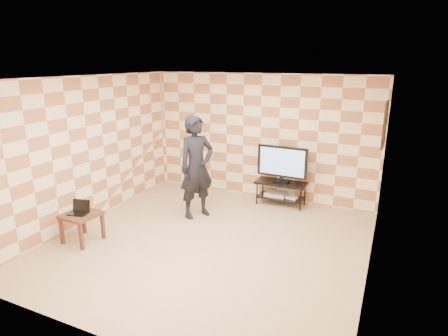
{
  "coord_description": "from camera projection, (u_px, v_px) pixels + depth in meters",
  "views": [
    {
      "loc": [
        2.61,
        -5.08,
        2.96
      ],
      "look_at": [
        0.0,
        0.6,
        1.15
      ],
      "focal_mm": 30.0,
      "sensor_mm": 36.0,
      "label": 1
    }
  ],
  "objects": [
    {
      "name": "wall_art",
      "position": [
        385.0,
        124.0,
        6.12
      ],
      "size": [
        0.04,
        0.72,
        0.72
      ],
      "color": "black",
      "rests_on": "wall_right"
    },
    {
      "name": "tv_stand",
      "position": [
        281.0,
        188.0,
        7.86
      ],
      "size": [
        1.06,
        0.48,
        0.5
      ],
      "color": "black",
      "rests_on": "floor"
    },
    {
      "name": "tv",
      "position": [
        282.0,
        163.0,
        7.71
      ],
      "size": [
        1.06,
        0.21,
        0.77
      ],
      "color": "black",
      "rests_on": "tv_stand"
    },
    {
      "name": "person",
      "position": [
        197.0,
        167.0,
        7.13
      ],
      "size": [
        0.77,
        0.86,
        1.98
      ],
      "primitive_type": "imported",
      "rotation": [
        0.0,
        0.0,
        1.04
      ],
      "color": "black",
      "rests_on": "floor"
    },
    {
      "name": "game_console",
      "position": [
        292.0,
        197.0,
        7.81
      ],
      "size": [
        0.25,
        0.2,
        0.05
      ],
      "primitive_type": "cube",
      "rotation": [
        0.0,
        0.0,
        -0.18
      ],
      "color": "silver",
      "rests_on": "tv_stand"
    },
    {
      "name": "floor",
      "position": [
        209.0,
        242.0,
        6.3
      ],
      "size": [
        5.0,
        5.0,
        0.0
      ],
      "primitive_type": "plane",
      "color": "tan",
      "rests_on": "ground"
    },
    {
      "name": "wall_right",
      "position": [
        377.0,
        187.0,
        4.92
      ],
      "size": [
        0.02,
        5.0,
        2.7
      ],
      "primitive_type": "cube",
      "color": "beige",
      "rests_on": "ground"
    },
    {
      "name": "dvd_player",
      "position": [
        276.0,
        194.0,
        7.98
      ],
      "size": [
        0.44,
        0.31,
        0.07
      ],
      "primitive_type": "cube",
      "rotation": [
        0.0,
        0.0,
        -0.0
      ],
      "color": "#B7B7B9",
      "rests_on": "tv_stand"
    },
    {
      "name": "side_table",
      "position": [
        81.0,
        219.0,
        6.24
      ],
      "size": [
        0.59,
        0.59,
        0.5
      ],
      "color": "#3E1F12",
      "rests_on": "floor"
    },
    {
      "name": "ceiling",
      "position": [
        207.0,
        78.0,
        5.55
      ],
      "size": [
        5.0,
        5.0,
        0.02
      ],
      "primitive_type": "cube",
      "color": "white",
      "rests_on": "wall_back"
    },
    {
      "name": "wall_front",
      "position": [
        95.0,
        227.0,
        3.75
      ],
      "size": [
        5.0,
        0.02,
        2.7
      ],
      "primitive_type": "cube",
      "color": "beige",
      "rests_on": "ground"
    },
    {
      "name": "wall_back",
      "position": [
        261.0,
        137.0,
        8.11
      ],
      "size": [
        5.0,
        0.02,
        2.7
      ],
      "primitive_type": "cube",
      "color": "beige",
      "rests_on": "ground"
    },
    {
      "name": "wall_left",
      "position": [
        88.0,
        150.0,
        6.93
      ],
      "size": [
        0.02,
        5.0,
        2.7
      ],
      "primitive_type": "cube",
      "color": "beige",
      "rests_on": "ground"
    },
    {
      "name": "laptop",
      "position": [
        79.0,
        210.0,
        6.24
      ],
      "size": [
        0.36,
        0.31,
        0.21
      ],
      "color": "black",
      "rests_on": "side_table"
    }
  ]
}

